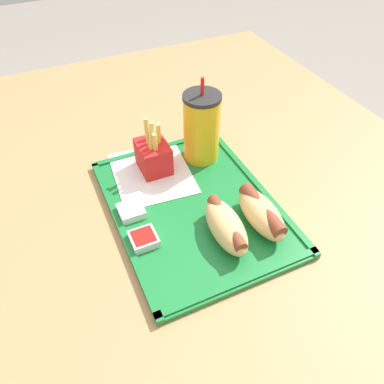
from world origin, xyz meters
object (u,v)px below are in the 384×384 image
(sauce_cup_mayo, at_px, (131,211))
(sauce_cup_ketchup, at_px, (144,239))
(fries_carton, at_px, (153,155))
(hot_dog_far, at_px, (261,213))
(hot_dog_near, at_px, (226,226))
(soda_cup, at_px, (201,127))

(sauce_cup_mayo, distance_m, sauce_cup_ketchup, 0.07)
(fries_carton, distance_m, sauce_cup_mayo, 0.13)
(fries_carton, bearing_deg, hot_dog_far, 28.56)
(sauce_cup_ketchup, bearing_deg, fries_carton, 154.30)
(sauce_cup_mayo, bearing_deg, fries_carton, 141.04)
(sauce_cup_mayo, xyz_separation_m, sauce_cup_ketchup, (0.07, -0.00, 0.00))
(hot_dog_far, relative_size, hot_dog_near, 0.98)
(hot_dog_far, distance_m, hot_dog_near, 0.07)
(hot_dog_far, height_order, fries_carton, fries_carton)
(fries_carton, bearing_deg, soda_cup, 89.19)
(sauce_cup_mayo, relative_size, sauce_cup_ketchup, 1.00)
(sauce_cup_ketchup, bearing_deg, hot_dog_far, 77.42)
(soda_cup, xyz_separation_m, sauce_cup_mayo, (0.10, -0.19, -0.06))
(hot_dog_near, relative_size, sauce_cup_mayo, 2.93)
(hot_dog_near, height_order, fries_carton, fries_carton)
(soda_cup, bearing_deg, hot_dog_far, 3.37)
(fries_carton, height_order, sauce_cup_mayo, fries_carton)
(hot_dog_near, bearing_deg, soda_cup, 165.25)
(hot_dog_near, distance_m, sauce_cup_ketchup, 0.14)
(soda_cup, xyz_separation_m, hot_dog_far, (0.22, 0.01, -0.05))
(hot_dog_far, xyz_separation_m, hot_dog_near, (0.00, -0.07, -0.00))
(hot_dog_far, xyz_separation_m, sauce_cup_ketchup, (-0.04, -0.20, -0.02))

